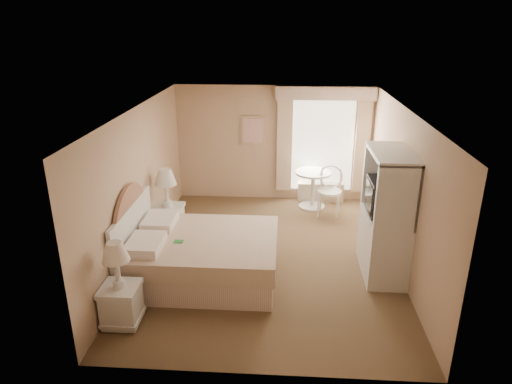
# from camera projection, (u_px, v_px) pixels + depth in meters

# --- Properties ---
(room) EXTENTS (4.21, 5.51, 2.51)m
(room) POSITION_uv_depth(u_px,v_px,m) (269.00, 188.00, 7.30)
(room) COLOR brown
(room) RESTS_ON ground
(window) EXTENTS (2.05, 0.22, 2.51)m
(window) POSITION_uv_depth(u_px,v_px,m) (323.00, 142.00, 9.68)
(window) COLOR white
(window) RESTS_ON room
(framed_art) EXTENTS (0.52, 0.04, 0.62)m
(framed_art) POSITION_uv_depth(u_px,v_px,m) (253.00, 130.00, 9.75)
(framed_art) COLOR tan
(framed_art) RESTS_ON room
(bed) EXTENTS (2.30, 1.81, 1.60)m
(bed) POSITION_uv_depth(u_px,v_px,m) (194.00, 255.00, 7.01)
(bed) COLOR tan
(bed) RESTS_ON room
(nightstand_near) EXTENTS (0.49, 0.49, 1.18)m
(nightstand_near) POSITION_uv_depth(u_px,v_px,m) (120.00, 295.00, 5.89)
(nightstand_near) COLOR silver
(nightstand_near) RESTS_ON room
(nightstand_far) EXTENTS (0.54, 0.54, 1.31)m
(nightstand_far) POSITION_uv_depth(u_px,v_px,m) (168.00, 213.00, 8.22)
(nightstand_far) COLOR silver
(nightstand_far) RESTS_ON room
(round_table) EXTENTS (0.75, 0.75, 0.79)m
(round_table) POSITION_uv_depth(u_px,v_px,m) (313.00, 184.00, 9.62)
(round_table) COLOR silver
(round_table) RESTS_ON room
(cafe_chair) EXTENTS (0.58, 0.58, 1.02)m
(cafe_chair) POSITION_uv_depth(u_px,v_px,m) (330.00, 187.00, 9.25)
(cafe_chair) COLOR silver
(cafe_chair) RESTS_ON room
(armoire) EXTENTS (0.60, 1.20, 1.99)m
(armoire) POSITION_uv_depth(u_px,v_px,m) (386.00, 225.00, 6.99)
(armoire) COLOR silver
(armoire) RESTS_ON room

